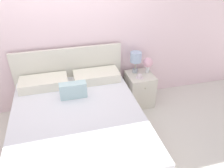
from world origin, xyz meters
TOP-DOWN VIEW (x-y plane):
  - ground_plane at (0.00, 0.00)m, footprint 12.00×12.00m
  - wall_back at (0.00, 0.07)m, footprint 8.00×0.06m
  - bed at (0.00, -0.96)m, footprint 1.73×2.07m
  - nightstand at (1.16, -0.25)m, footprint 0.44×0.49m
  - table_lamp at (1.11, -0.14)m, footprint 0.19×0.19m
  - flower_vase at (1.31, -0.19)m, footprint 0.17×0.17m
  - teacup at (1.11, -0.34)m, footprint 0.12×0.12m

SIDE VIEW (x-z plane):
  - ground_plane at x=0.00m, z-range 0.00..0.00m
  - nightstand at x=1.16m, z-range 0.00..0.56m
  - bed at x=0.00m, z-range -0.23..0.84m
  - teacup at x=1.11m, z-range 0.56..0.62m
  - flower_vase at x=1.31m, z-range 0.60..0.86m
  - table_lamp at x=1.11m, z-range 0.64..1.01m
  - wall_back at x=0.00m, z-range 0.00..2.60m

